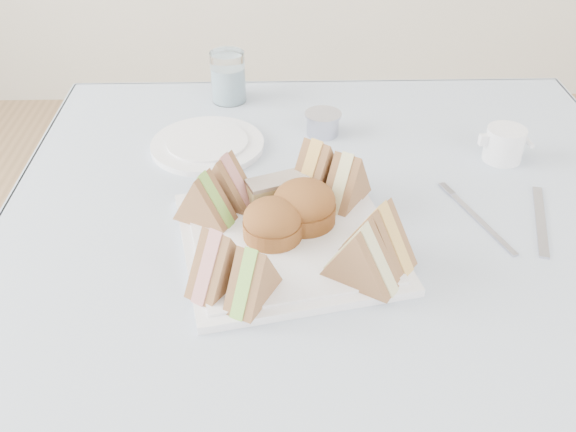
{
  "coord_description": "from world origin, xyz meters",
  "views": [
    {
      "loc": [
        -0.09,
        -0.75,
        1.31
      ],
      "look_at": [
        -0.08,
        -0.04,
        0.8
      ],
      "focal_mm": 40.0,
      "sensor_mm": 36.0,
      "label": 1
    }
  ],
  "objects_px": {
    "water_glass": "(228,77)",
    "table": "(329,391)",
    "serving_plate": "(288,241)",
    "creamer_jug": "(504,144)"
  },
  "relations": [
    {
      "from": "water_glass",
      "to": "table",
      "type": "bearing_deg",
      "value": -66.81
    },
    {
      "from": "serving_plate",
      "to": "creamer_jug",
      "type": "distance_m",
      "value": 0.43
    },
    {
      "from": "creamer_jug",
      "to": "water_glass",
      "type": "bearing_deg",
      "value": 146.93
    },
    {
      "from": "table",
      "to": "water_glass",
      "type": "height_order",
      "value": "water_glass"
    },
    {
      "from": "table",
      "to": "creamer_jug",
      "type": "xyz_separation_m",
      "value": [
        0.29,
        0.18,
        0.4
      ]
    },
    {
      "from": "water_glass",
      "to": "serving_plate",
      "type": "bearing_deg",
      "value": -77.29
    },
    {
      "from": "water_glass",
      "to": "creamer_jug",
      "type": "bearing_deg",
      "value": -26.83
    },
    {
      "from": "serving_plate",
      "to": "creamer_jug",
      "type": "bearing_deg",
      "value": 19.38
    },
    {
      "from": "water_glass",
      "to": "creamer_jug",
      "type": "distance_m",
      "value": 0.53
    },
    {
      "from": "table",
      "to": "creamer_jug",
      "type": "bearing_deg",
      "value": 31.87
    }
  ]
}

